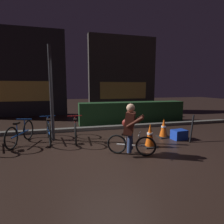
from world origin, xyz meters
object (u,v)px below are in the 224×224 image
at_px(street_post, 51,94).
at_px(parked_bike_left_mid, 20,133).
at_px(cyclist, 130,129).
at_px(blue_crate, 179,135).
at_px(closed_umbrella, 192,128).
at_px(traffic_cone_far, 164,128).
at_px(traffic_cone_near, 150,135).
at_px(parked_bike_center_right, 75,130).
at_px(parked_bike_center_left, 49,130).

distance_m(street_post, parked_bike_left_mid, 1.42).
bearing_deg(cyclist, blue_crate, 50.84).
bearing_deg(cyclist, closed_umbrella, 42.49).
xyz_separation_m(parked_bike_left_mid, cyclist, (2.77, -1.53, 0.31)).
xyz_separation_m(traffic_cone_far, closed_umbrella, (0.59, -0.60, 0.10)).
bearing_deg(blue_crate, traffic_cone_far, 134.55).
xyz_separation_m(parked_bike_left_mid, traffic_cone_near, (3.49, -1.12, -0.01)).
height_order(traffic_cone_near, blue_crate, traffic_cone_near).
xyz_separation_m(street_post, closed_umbrella, (4.07, -1.15, -1.03)).
bearing_deg(parked_bike_center_right, traffic_cone_far, -95.04).
height_order(parked_bike_center_right, traffic_cone_near, parked_bike_center_right).
height_order(parked_bike_left_mid, parked_bike_center_left, parked_bike_center_left).
bearing_deg(parked_bike_left_mid, cyclist, -102.86).
relative_size(parked_bike_left_mid, traffic_cone_near, 2.26).
distance_m(traffic_cone_near, blue_crate, 1.28).
distance_m(blue_crate, cyclist, 2.15).
xyz_separation_m(parked_bike_center_left, closed_umbrella, (4.19, -1.05, 0.06)).
bearing_deg(traffic_cone_near, closed_umbrella, 5.89).
distance_m(parked_bike_center_right, cyclist, 1.96).
relative_size(blue_crate, closed_umbrella, 0.52).
relative_size(parked_bike_center_right, closed_umbrella, 1.88).
xyz_separation_m(blue_crate, cyclist, (-1.93, -0.81, 0.48)).
relative_size(parked_bike_center_right, traffic_cone_near, 2.47).
xyz_separation_m(street_post, parked_bike_left_mid, (-0.88, -0.18, -1.11)).
height_order(parked_bike_left_mid, cyclist, cyclist).
height_order(parked_bike_center_left, cyclist, cyclist).
xyz_separation_m(street_post, cyclist, (1.89, -1.71, -0.80)).
bearing_deg(closed_umbrella, parked_bike_left_mid, 127.44).
xyz_separation_m(parked_bike_left_mid, parked_bike_center_left, (0.76, 0.08, 0.02)).
relative_size(parked_bike_left_mid, parked_bike_center_right, 0.92).
bearing_deg(blue_crate, parked_bike_center_right, 167.77).
bearing_deg(closed_umbrella, cyclist, 152.92).
relative_size(traffic_cone_far, blue_crate, 1.40).
relative_size(blue_crate, cyclist, 0.35).
xyz_separation_m(parked_bike_left_mid, parked_bike_center_right, (1.54, -0.04, 0.02)).
distance_m(parked_bike_center_left, parked_bike_center_right, 0.79).
bearing_deg(cyclist, traffic_cone_near, 57.48).
xyz_separation_m(traffic_cone_far, blue_crate, (0.34, -0.35, -0.15)).
bearing_deg(traffic_cone_near, cyclist, -150.62).
xyz_separation_m(street_post, blue_crate, (3.82, -0.90, -1.28)).
height_order(parked_bike_left_mid, blue_crate, parked_bike_left_mid).
distance_m(street_post, parked_bike_center_right, 1.29).
relative_size(street_post, closed_umbrella, 3.35).
relative_size(street_post, parked_bike_center_left, 1.78).
distance_m(traffic_cone_far, cyclist, 2.00).
bearing_deg(parked_bike_left_mid, traffic_cone_far, -78.77).
relative_size(parked_bike_center_left, cyclist, 1.29).
bearing_deg(parked_bike_center_left, blue_crate, -110.03).
distance_m(street_post, closed_umbrella, 4.36).
bearing_deg(street_post, parked_bike_center_left, -140.42).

